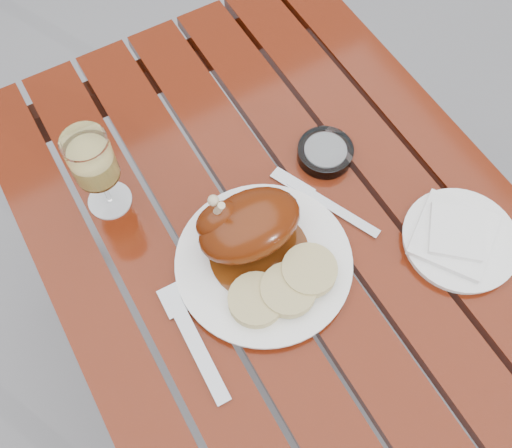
{
  "coord_description": "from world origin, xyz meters",
  "views": [
    {
      "loc": [
        -0.27,
        -0.31,
        1.63
      ],
      "look_at": [
        -0.05,
        0.07,
        0.78
      ],
      "focal_mm": 40.0,
      "sensor_mm": 36.0,
      "label": 1
    }
  ],
  "objects_px": {
    "table": "(289,319)",
    "wine_glass": "(98,173)",
    "side_plate": "(460,240)",
    "dinner_plate": "(264,263)",
    "ashtray": "(325,153)"
  },
  "relations": [
    {
      "from": "dinner_plate",
      "to": "side_plate",
      "type": "relative_size",
      "value": 1.5
    },
    {
      "from": "wine_glass",
      "to": "ashtray",
      "type": "height_order",
      "value": "wine_glass"
    },
    {
      "from": "dinner_plate",
      "to": "wine_glass",
      "type": "height_order",
      "value": "wine_glass"
    },
    {
      "from": "table",
      "to": "wine_glass",
      "type": "distance_m",
      "value": 0.58
    },
    {
      "from": "dinner_plate",
      "to": "ashtray",
      "type": "distance_m",
      "value": 0.25
    },
    {
      "from": "dinner_plate",
      "to": "side_plate",
      "type": "xyz_separation_m",
      "value": [
        0.31,
        -0.13,
        -0.0
      ]
    },
    {
      "from": "side_plate",
      "to": "ashtray",
      "type": "xyz_separation_m",
      "value": [
        -0.1,
        0.26,
        0.0
      ]
    },
    {
      "from": "wine_glass",
      "to": "ashtray",
      "type": "relative_size",
      "value": 1.77
    },
    {
      "from": "dinner_plate",
      "to": "side_plate",
      "type": "bearing_deg",
      "value": -22.96
    },
    {
      "from": "table",
      "to": "side_plate",
      "type": "xyz_separation_m",
      "value": [
        0.24,
        -0.12,
        0.38
      ]
    },
    {
      "from": "dinner_plate",
      "to": "table",
      "type": "bearing_deg",
      "value": -7.59
    },
    {
      "from": "dinner_plate",
      "to": "ashtray",
      "type": "height_order",
      "value": "ashtray"
    },
    {
      "from": "table",
      "to": "dinner_plate",
      "type": "xyz_separation_m",
      "value": [
        -0.07,
        0.01,
        0.38
      ]
    },
    {
      "from": "table",
      "to": "side_plate",
      "type": "relative_size",
      "value": 6.1
    },
    {
      "from": "dinner_plate",
      "to": "ashtray",
      "type": "xyz_separation_m",
      "value": [
        0.21,
        0.13,
        0.0
      ]
    }
  ]
}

